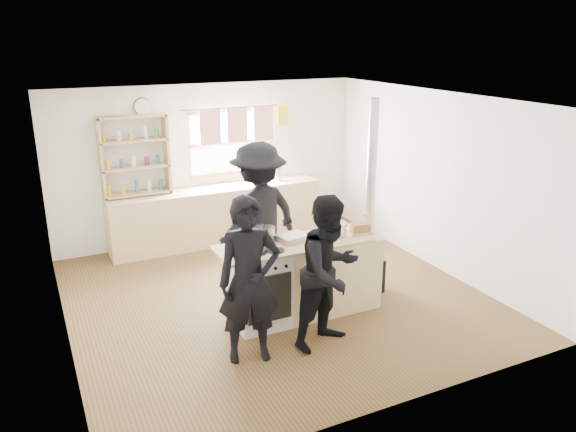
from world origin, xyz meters
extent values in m
cube|color=brown|center=(0.00, 0.00, -0.01)|extent=(5.00, 5.00, 0.01)
cube|color=#D7B882|center=(0.00, 2.22, 0.45)|extent=(3.40, 0.55, 0.90)
cube|color=tan|center=(-1.20, 2.34, 0.94)|extent=(1.00, 0.28, 0.03)
cube|color=tan|center=(-1.20, 2.34, 1.33)|extent=(1.00, 0.28, 0.03)
cube|color=tan|center=(-1.20, 2.34, 1.74)|extent=(1.00, 0.28, 0.03)
cube|color=tan|center=(-1.20, 2.34, 2.08)|extent=(1.00, 0.28, 0.03)
cube|color=tan|center=(-1.68, 2.34, 1.50)|extent=(0.04, 0.28, 1.20)
cube|color=tan|center=(-0.72, 2.34, 1.50)|extent=(0.04, 0.28, 1.20)
cylinder|color=silver|center=(1.07, 2.22, 1.07)|extent=(0.10, 0.10, 0.33)
cube|color=silver|center=(-0.45, -0.55, 0.45)|extent=(0.60, 0.60, 0.90)
cube|color=#D6BC81|center=(0.45, -0.55, 0.45)|extent=(1.20, 0.60, 0.90)
cube|color=tan|center=(0.00, -0.55, 0.92)|extent=(1.84, 0.64, 0.03)
cylinder|color=black|center=(-0.52, -0.63, 0.96)|extent=(0.29, 0.29, 0.05)
cylinder|color=#27551D|center=(-0.52, -0.63, 0.97)|extent=(0.25, 0.25, 0.02)
cube|color=silver|center=(0.01, -0.49, 0.97)|extent=(0.37, 0.31, 0.07)
cube|color=brown|center=(0.01, -0.49, 0.99)|extent=(0.32, 0.26, 0.02)
cylinder|color=#B0B0B2|center=(-0.30, -0.38, 1.01)|extent=(0.24, 0.24, 0.16)
cylinder|color=#B0B0B2|center=(-0.30, -0.38, 1.10)|extent=(0.25, 0.25, 0.01)
sphere|color=black|center=(-0.30, -0.38, 1.11)|extent=(0.03, 0.03, 0.03)
cylinder|color=#BCBCBE|center=(0.54, -0.57, 1.01)|extent=(0.25, 0.25, 0.16)
cylinder|color=#BCBCBE|center=(0.54, -0.57, 1.10)|extent=(0.26, 0.26, 0.01)
sphere|color=black|center=(0.54, -0.57, 1.11)|extent=(0.03, 0.03, 0.03)
cube|color=tan|center=(0.86, -0.61, 0.94)|extent=(0.31, 0.25, 0.02)
cube|color=olive|center=(0.86, -0.61, 1.00)|extent=(0.24, 0.15, 0.10)
cube|color=black|center=(1.17, -0.34, 0.22)|extent=(0.35, 0.35, 0.44)
cylinder|color=#ADADB2|center=(1.17, -0.34, 1.47)|extent=(0.12, 0.12, 2.06)
imported|color=black|center=(-0.82, -1.19, 0.87)|extent=(0.71, 0.54, 1.75)
imported|color=black|center=(0.06, -1.28, 0.84)|extent=(0.97, 0.85, 1.68)
imported|color=black|center=(-0.04, 0.40, 0.97)|extent=(1.42, 1.09, 1.95)
camera|label=1|loc=(-2.70, -5.97, 3.23)|focal=35.00mm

